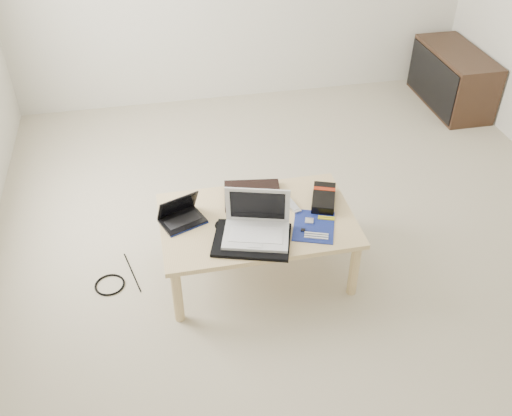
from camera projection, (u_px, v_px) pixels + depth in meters
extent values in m
plane|color=#BBB197|center=(300.00, 229.00, 3.79)|extent=(4.00, 4.00, 0.00)
cube|color=tan|center=(257.00, 220.00, 3.25)|extent=(1.10, 0.70, 0.03)
cylinder|color=tan|center=(177.00, 295.00, 3.06)|extent=(0.06, 0.06, 0.37)
cylinder|color=tan|center=(354.00, 269.00, 3.22)|extent=(0.06, 0.06, 0.37)
cylinder|color=tan|center=(168.00, 226.00, 3.53)|extent=(0.06, 0.06, 0.37)
cylinder|color=tan|center=(323.00, 206.00, 3.69)|extent=(0.06, 0.06, 0.37)
cube|color=#3C2518|center=(453.00, 78.00, 5.04)|extent=(0.40, 0.90, 0.50)
cube|color=black|center=(432.00, 80.00, 5.01)|extent=(0.02, 0.86, 0.44)
cube|color=black|center=(252.00, 195.00, 3.39)|extent=(0.37, 0.32, 0.03)
cube|color=black|center=(183.00, 221.00, 3.21)|extent=(0.28, 0.24, 0.01)
cube|color=black|center=(183.00, 220.00, 3.20)|extent=(0.21, 0.16, 0.00)
cube|color=black|center=(188.00, 226.00, 3.17)|extent=(0.06, 0.04, 0.00)
cube|color=black|center=(178.00, 205.00, 3.19)|extent=(0.25, 0.16, 0.15)
cube|color=black|center=(178.00, 206.00, 3.19)|extent=(0.21, 0.13, 0.12)
cube|color=#0D184B|center=(190.00, 229.00, 3.16)|extent=(0.22, 0.10, 0.01)
cube|color=black|center=(257.00, 223.00, 3.20)|extent=(0.28, 0.23, 0.01)
cube|color=white|center=(257.00, 222.00, 3.20)|extent=(0.22, 0.18, 0.00)
cube|color=silver|center=(290.00, 203.00, 3.34)|extent=(0.09, 0.21, 0.02)
cube|color=#9C9CA1|center=(290.00, 202.00, 3.34)|extent=(0.07, 0.17, 0.00)
cube|color=black|center=(252.00, 240.00, 3.08)|extent=(0.48, 0.41, 0.02)
cube|color=silver|center=(256.00, 235.00, 3.08)|extent=(0.40, 0.33, 0.02)
cube|color=white|center=(256.00, 235.00, 3.07)|extent=(0.31, 0.21, 0.00)
cube|color=silver|center=(255.00, 245.00, 3.00)|extent=(0.08, 0.05, 0.00)
cube|color=silver|center=(258.00, 205.00, 3.09)|extent=(0.35, 0.14, 0.24)
cube|color=black|center=(257.00, 206.00, 3.08)|extent=(0.29, 0.11, 0.19)
cube|color=#0D1058|center=(314.00, 226.00, 3.18)|extent=(0.31, 0.34, 0.01)
cube|color=silver|center=(309.00, 221.00, 3.21)|extent=(0.06, 0.06, 0.01)
cube|color=yellow|center=(326.00, 217.00, 3.24)|extent=(0.09, 0.04, 0.01)
cube|color=yellow|center=(326.00, 219.00, 3.22)|extent=(0.09, 0.04, 0.01)
cube|color=silver|center=(317.00, 233.00, 3.12)|extent=(0.13, 0.05, 0.01)
cube|color=silver|center=(316.00, 236.00, 3.11)|extent=(0.13, 0.05, 0.01)
cube|color=silver|center=(316.00, 238.00, 3.10)|extent=(0.13, 0.05, 0.01)
cube|color=black|center=(303.00, 230.00, 3.15)|extent=(0.03, 0.03, 0.01)
cube|color=black|center=(324.00, 198.00, 3.35)|extent=(0.21, 0.29, 0.06)
cube|color=maroon|center=(324.00, 189.00, 3.37)|extent=(0.13, 0.08, 0.00)
torus|color=black|center=(224.00, 225.00, 3.18)|extent=(0.13, 0.13, 0.01)
torus|color=black|center=(110.00, 285.00, 3.37)|extent=(0.21, 0.21, 0.01)
cylinder|color=black|center=(132.00, 272.00, 3.46)|extent=(0.10, 0.35, 0.01)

